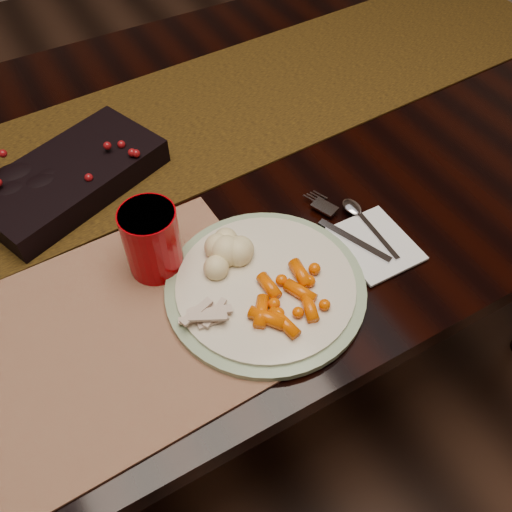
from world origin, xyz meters
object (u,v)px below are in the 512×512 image
centerpiece (70,174)px  dinner_plate (266,287)px  placemat_main (105,340)px  napkin (375,244)px  turkey_shreds (208,313)px  red_cup (152,241)px  mashed_potatoes (223,246)px  baby_carrots (283,300)px  dining_table (202,284)px

centerpiece → dinner_plate: size_ratio=1.05×
placemat_main → dinner_plate: (0.23, -0.04, 0.01)m
centerpiece → placemat_main: 0.32m
dinner_plate → napkin: size_ratio=2.30×
dinner_plate → turkey_shreds: bearing=-175.0°
placemat_main → turkey_shreds: turkey_shreds is taller
centerpiece → red_cup: 0.24m
mashed_potatoes → red_cup: bearing=153.2°
turkey_shreds → napkin: turkey_shreds is taller
centerpiece → baby_carrots: bearing=-65.3°
baby_carrots → napkin: 0.19m
dining_table → napkin: napkin is taller
centerpiece → baby_carrots: (0.18, -0.39, -0.00)m
mashed_potatoes → napkin: size_ratio=0.70×
dinner_plate → red_cup: size_ratio=2.60×
dinner_plate → mashed_potatoes: (-0.03, 0.08, 0.03)m
dining_table → mashed_potatoes: bearing=-100.7°
mashed_potatoes → red_cup: size_ratio=0.79×
turkey_shreds → napkin: (0.29, -0.00, -0.02)m
baby_carrots → napkin: size_ratio=0.92×
centerpiece → mashed_potatoes: size_ratio=3.47×
dining_table → centerpiece: 0.45m
centerpiece → placemat_main: centerpiece is taller
dinner_plate → napkin: (0.19, -0.01, -0.01)m
centerpiece → napkin: centerpiece is taller
red_cup → dining_table: bearing=55.1°
baby_carrots → mashed_potatoes: mashed_potatoes is taller
mashed_potatoes → turkey_shreds: bearing=-128.8°
placemat_main → mashed_potatoes: size_ratio=5.42×
turkey_shreds → dining_table: bearing=70.9°
placemat_main → baby_carrots: baby_carrots is taller
dinner_plate → turkey_shreds: turkey_shreds is taller
dining_table → mashed_potatoes: 0.49m
mashed_potatoes → placemat_main: bearing=-169.2°
centerpiece → turkey_shreds: 0.37m
dinner_plate → turkey_shreds: 0.10m
baby_carrots → napkin: bearing=9.8°
placemat_main → napkin: size_ratio=3.78×
dining_table → placemat_main: size_ratio=3.72×
baby_carrots → turkey_shreds: baby_carrots is taller
baby_carrots → turkey_shreds: size_ratio=1.77×
dining_table → dinner_plate: dinner_plate is taller
red_cup → mashed_potatoes: bearing=-26.8°
mashed_potatoes → baby_carrots: bearing=-75.1°
placemat_main → baby_carrots: 0.25m
mashed_potatoes → dining_table: bearing=79.3°
napkin → dinner_plate: bearing=177.7°
turkey_shreds → red_cup: bearing=100.3°
placemat_main → dinner_plate: bearing=-10.8°
dining_table → baby_carrots: (-0.01, -0.36, 0.40)m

